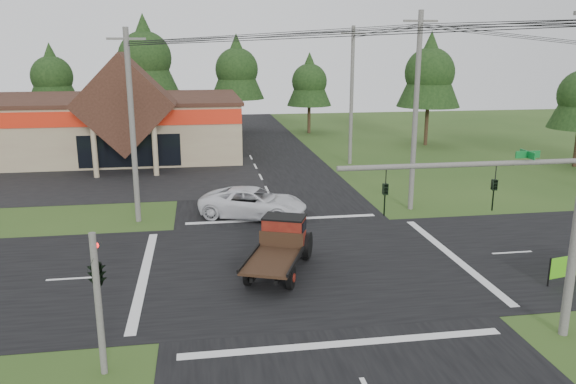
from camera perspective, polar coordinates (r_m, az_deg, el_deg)
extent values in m
plane|color=#2C4A1A|center=(25.29, 1.71, -7.46)|extent=(120.00, 120.00, 0.00)
cube|color=black|center=(25.29, 1.71, -7.44)|extent=(12.00, 120.00, 0.02)
cube|color=black|center=(25.29, 1.71, -7.43)|extent=(120.00, 12.00, 0.02)
cube|color=black|center=(44.16, -21.31, 1.08)|extent=(28.00, 14.00, 0.02)
cube|color=#9D866A|center=(54.76, -21.26, 6.14)|extent=(30.00, 15.00, 5.00)
cube|color=#341E15|center=(54.50, -21.50, 8.79)|extent=(30.40, 15.40, 0.30)
cube|color=#AF1F0D|center=(47.27, -23.29, 6.75)|extent=(30.00, 0.12, 1.20)
cube|color=#341E15|center=(45.11, -16.25, 8.57)|extent=(7.78, 4.00, 7.78)
cylinder|color=#9D866A|center=(44.20, -19.05, 3.92)|extent=(0.40, 0.40, 4.00)
cylinder|color=#9D866A|center=(43.64, -13.35, 4.20)|extent=(0.40, 0.40, 4.00)
cube|color=black|center=(46.57, -15.79, 4.04)|extent=(8.00, 0.08, 2.60)
cylinder|color=#595651|center=(20.47, 27.19, -4.02)|extent=(0.24, 0.24, 7.00)
cylinder|color=#595651|center=(17.79, 17.62, 2.68)|extent=(8.00, 0.16, 0.16)
imported|color=black|center=(18.47, 20.17, -0.30)|extent=(0.16, 0.20, 1.00)
imported|color=black|center=(17.06, 9.82, -0.78)|extent=(0.16, 0.20, 1.00)
cube|color=#0C6626|center=(18.72, 23.18, 3.53)|extent=(0.80, 0.04, 0.22)
cylinder|color=#595651|center=(17.43, -18.69, -10.83)|extent=(0.20, 0.20, 4.40)
imported|color=black|center=(17.05, -18.99, -5.97)|extent=(0.53, 2.48, 1.00)
sphere|color=#FF0C0C|center=(17.12, -18.96, -5.17)|extent=(0.18, 0.18, 0.18)
cylinder|color=#595651|center=(31.55, -15.54, 6.28)|extent=(0.30, 0.30, 10.50)
cube|color=#595651|center=(31.28, -16.12, 14.73)|extent=(2.00, 0.12, 0.12)
cylinder|color=#595651|center=(33.65, 12.83, 7.78)|extent=(0.30, 0.30, 11.50)
cube|color=#595651|center=(33.49, 13.33, 16.55)|extent=(2.00, 0.12, 0.12)
cylinder|color=#595651|center=(46.90, 6.48, 9.61)|extent=(0.30, 0.30, 11.20)
cube|color=#595651|center=(46.76, 6.65, 15.73)|extent=(2.00, 0.12, 0.12)
cylinder|color=#332316|center=(67.35, -22.47, 6.74)|extent=(0.36, 0.36, 3.50)
cone|color=black|center=(66.96, -22.89, 11.02)|extent=(5.60, 5.60, 6.60)
sphere|color=black|center=(66.98, -22.86, 10.76)|extent=(4.40, 4.40, 4.40)
cylinder|color=#332316|center=(64.71, -14.01, 7.60)|extent=(0.36, 0.36, 4.55)
cone|color=black|center=(64.32, -14.37, 13.41)|extent=(7.28, 7.28, 8.58)
sphere|color=black|center=(64.32, -14.35, 13.07)|extent=(5.72, 5.72, 5.72)
cylinder|color=#332316|center=(65.65, -5.12, 7.75)|extent=(0.36, 0.36, 3.85)
cone|color=black|center=(65.25, -5.23, 12.60)|extent=(6.16, 6.16, 7.26)
sphere|color=black|center=(65.26, -5.23, 12.31)|extent=(4.84, 4.84, 4.84)
cylinder|color=#332316|center=(64.75, 2.15, 7.39)|extent=(0.36, 0.36, 3.15)
cone|color=black|center=(64.36, 2.18, 11.41)|extent=(5.04, 5.04, 5.94)
sphere|color=black|center=(64.38, 2.18, 11.17)|extent=(3.96, 3.96, 3.96)
cylinder|color=#332316|center=(58.09, 13.88, 6.54)|extent=(0.36, 0.36, 3.85)
cone|color=black|center=(57.64, 14.21, 12.01)|extent=(6.16, 6.16, 7.26)
sphere|color=black|center=(57.65, 14.19, 11.68)|extent=(4.84, 4.84, 4.84)
imported|color=silver|center=(32.17, -3.53, -1.09)|extent=(6.68, 4.82, 1.69)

